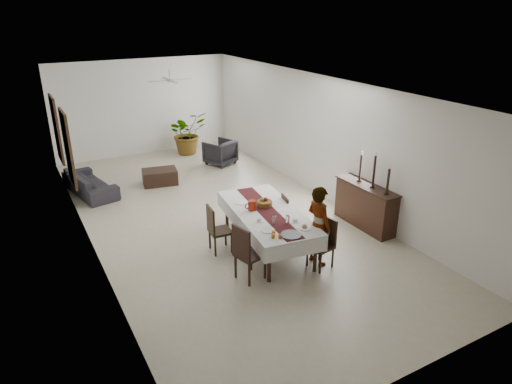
% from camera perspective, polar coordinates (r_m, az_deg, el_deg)
% --- Properties ---
extents(floor, '(6.00, 12.00, 0.00)m').
position_cam_1_polar(floor, '(11.27, -4.63, -3.10)').
color(floor, beige).
rests_on(floor, ground).
extents(ceiling, '(6.00, 12.00, 0.02)m').
position_cam_1_polar(ceiling, '(10.30, -5.20, 13.17)').
color(ceiling, silver).
rests_on(ceiling, wall_back).
extents(wall_back, '(6.00, 0.02, 3.20)m').
position_cam_1_polar(wall_back, '(16.17, -13.92, 10.24)').
color(wall_back, silver).
rests_on(wall_back, floor).
extents(wall_front, '(6.00, 0.02, 3.20)m').
position_cam_1_polar(wall_front, '(6.20, 19.25, -10.54)').
color(wall_front, silver).
rests_on(wall_front, floor).
extents(wall_left, '(0.02, 12.00, 3.20)m').
position_cam_1_polar(wall_left, '(9.91, -20.88, 1.80)').
color(wall_left, silver).
rests_on(wall_left, floor).
extents(wall_right, '(0.02, 12.00, 3.20)m').
position_cam_1_polar(wall_right, '(12.16, 8.16, 6.74)').
color(wall_right, silver).
rests_on(wall_right, floor).
extents(dining_table_top, '(1.43, 2.76, 0.05)m').
position_cam_1_polar(dining_table_top, '(9.55, 1.39, -2.63)').
color(dining_table_top, black).
rests_on(dining_table_top, table_leg_fl).
extents(table_leg_fl, '(0.09, 0.09, 0.77)m').
position_cam_1_polar(table_leg_fl, '(8.56, 1.66, -8.96)').
color(table_leg_fl, black).
rests_on(table_leg_fl, floor).
extents(table_leg_fr, '(0.09, 0.09, 0.77)m').
position_cam_1_polar(table_leg_fr, '(8.94, 7.42, -7.69)').
color(table_leg_fr, black).
rests_on(table_leg_fr, floor).
extents(table_leg_bl, '(0.09, 0.09, 0.77)m').
position_cam_1_polar(table_leg_bl, '(10.64, -3.67, -2.38)').
color(table_leg_bl, black).
rests_on(table_leg_bl, floor).
extents(table_leg_br, '(0.09, 0.09, 0.77)m').
position_cam_1_polar(table_leg_br, '(10.94, 1.15, -1.60)').
color(table_leg_br, black).
rests_on(table_leg_br, floor).
extents(tablecloth_top, '(1.65, 2.98, 0.01)m').
position_cam_1_polar(tablecloth_top, '(9.54, 1.40, -2.45)').
color(tablecloth_top, silver).
rests_on(tablecloth_top, dining_table_top).
extents(tablecloth_drape_left, '(0.38, 2.81, 0.33)m').
position_cam_1_polar(tablecloth_drape_left, '(9.40, -2.23, -3.94)').
color(tablecloth_drape_left, silver).
rests_on(tablecloth_drape_left, dining_table_top).
extents(tablecloth_drape_right, '(0.38, 2.81, 0.33)m').
position_cam_1_polar(tablecloth_drape_right, '(9.85, 4.84, -2.70)').
color(tablecloth_drape_right, white).
rests_on(tablecloth_drape_right, dining_table_top).
extents(tablecloth_drape_near, '(1.29, 0.18, 0.33)m').
position_cam_1_polar(tablecloth_drape_near, '(8.47, 5.14, -7.17)').
color(tablecloth_drape_near, silver).
rests_on(tablecloth_drape_near, dining_table_top).
extents(tablecloth_drape_far, '(1.29, 0.18, 0.33)m').
position_cam_1_polar(tablecloth_drape_far, '(10.80, -1.53, -0.28)').
color(tablecloth_drape_far, white).
rests_on(tablecloth_drape_far, dining_table_top).
extents(table_runner, '(0.74, 2.78, 0.00)m').
position_cam_1_polar(table_runner, '(9.53, 1.40, -2.41)').
color(table_runner, '#501719').
rests_on(table_runner, tablecloth_top).
extents(red_pitcher, '(0.18, 0.18, 0.22)m').
position_cam_1_polar(red_pitcher, '(9.53, -0.51, -1.69)').
color(red_pitcher, maroon).
rests_on(red_pitcher, tablecloth_top).
extents(pitcher_handle, '(0.13, 0.04, 0.13)m').
position_cam_1_polar(pitcher_handle, '(9.50, -1.03, -1.77)').
color(pitcher_handle, maroon).
rests_on(pitcher_handle, red_pitcher).
extents(wine_glass_near, '(0.08, 0.08, 0.19)m').
position_cam_1_polar(wine_glass_near, '(8.96, 3.97, -3.53)').
color(wine_glass_near, white).
rests_on(wine_glass_near, tablecloth_top).
extents(wine_glass_mid, '(0.08, 0.08, 0.19)m').
position_cam_1_polar(wine_glass_mid, '(8.96, 2.26, -3.50)').
color(wine_glass_mid, white).
rests_on(wine_glass_mid, tablecloth_top).
extents(teacup_right, '(0.10, 0.10, 0.07)m').
position_cam_1_polar(teacup_right, '(9.11, 4.94, -3.52)').
color(teacup_right, white).
rests_on(teacup_right, saucer_right).
extents(saucer_right, '(0.16, 0.16, 0.01)m').
position_cam_1_polar(saucer_right, '(9.12, 4.93, -3.67)').
color(saucer_right, silver).
rests_on(saucer_right, tablecloth_top).
extents(teacup_left, '(0.10, 0.10, 0.07)m').
position_cam_1_polar(teacup_left, '(9.09, 0.43, -3.50)').
color(teacup_left, silver).
rests_on(teacup_left, saucer_left).
extents(saucer_left, '(0.16, 0.16, 0.01)m').
position_cam_1_polar(saucer_left, '(9.10, 0.43, -3.65)').
color(saucer_left, white).
rests_on(saucer_left, tablecloth_top).
extents(plate_near_right, '(0.26, 0.26, 0.02)m').
position_cam_1_polar(plate_near_right, '(8.87, 6.06, -4.49)').
color(plate_near_right, white).
rests_on(plate_near_right, tablecloth_top).
extents(bread_near_right, '(0.10, 0.10, 0.10)m').
position_cam_1_polar(bread_near_right, '(8.86, 6.07, -4.32)').
color(bread_near_right, '#B17C56').
rests_on(bread_near_right, plate_near_right).
extents(plate_near_left, '(0.26, 0.26, 0.02)m').
position_cam_1_polar(plate_near_left, '(8.73, 1.51, -4.82)').
color(plate_near_left, silver).
rests_on(plate_near_left, tablecloth_top).
extents(plate_far_left, '(0.26, 0.26, 0.02)m').
position_cam_1_polar(plate_far_left, '(9.93, -1.83, -1.32)').
color(plate_far_left, white).
rests_on(plate_far_left, tablecloth_top).
extents(serving_tray, '(0.40, 0.40, 0.02)m').
position_cam_1_polar(serving_tray, '(8.59, 4.41, -5.36)').
color(serving_tray, '#3E3D42').
rests_on(serving_tray, tablecloth_top).
extents(jam_jar_a, '(0.07, 0.07, 0.08)m').
position_cam_1_polar(jam_jar_a, '(8.46, 3.03, -5.56)').
color(jam_jar_a, '#8E4714').
rests_on(jam_jar_a, tablecloth_top).
extents(jam_jar_b, '(0.07, 0.07, 0.08)m').
position_cam_1_polar(jam_jar_b, '(8.47, 2.17, -5.50)').
color(jam_jar_b, '#955B15').
rests_on(jam_jar_b, tablecloth_top).
extents(jam_jar_c, '(0.07, 0.07, 0.08)m').
position_cam_1_polar(jam_jar_c, '(8.58, 2.21, -5.12)').
color(jam_jar_c, '#976716').
rests_on(jam_jar_c, tablecloth_top).
extents(fruit_basket, '(0.33, 0.33, 0.11)m').
position_cam_1_polar(fruit_basket, '(9.76, 1.07, -1.44)').
color(fruit_basket, brown).
rests_on(fruit_basket, tablecloth_top).
extents(fruit_red, '(0.10, 0.10, 0.10)m').
position_cam_1_polar(fruit_red, '(9.76, 1.20, -0.92)').
color(fruit_red, '#A9101C').
rests_on(fruit_red, fruit_basket).
extents(fruit_green, '(0.09, 0.09, 0.09)m').
position_cam_1_polar(fruit_green, '(9.74, 0.76, -0.97)').
color(fruit_green, '#557E25').
rests_on(fruit_green, fruit_basket).
extents(chair_right_near_seat, '(0.50, 0.50, 0.05)m').
position_cam_1_polar(chair_right_near_seat, '(9.07, 8.07, -6.78)').
color(chair_right_near_seat, black).
rests_on(chair_right_near_seat, chair_right_near_leg_fl).
extents(chair_right_near_leg_fl, '(0.05, 0.05, 0.43)m').
position_cam_1_polar(chair_right_near_leg_fl, '(9.21, 9.55, -8.12)').
color(chair_right_near_leg_fl, black).
rests_on(chair_right_near_leg_fl, floor).
extents(chair_right_near_leg_fr, '(0.05, 0.05, 0.43)m').
position_cam_1_polar(chair_right_near_leg_fr, '(9.40, 7.94, -7.31)').
color(chair_right_near_leg_fr, black).
rests_on(chair_right_near_leg_fr, floor).
extents(chair_right_near_leg_bl, '(0.05, 0.05, 0.43)m').
position_cam_1_polar(chair_right_near_leg_bl, '(8.98, 8.04, -8.88)').
color(chair_right_near_leg_bl, black).
rests_on(chair_right_near_leg_bl, floor).
extents(chair_right_near_leg_br, '(0.05, 0.05, 0.43)m').
position_cam_1_polar(chair_right_near_leg_br, '(9.18, 6.42, -8.03)').
color(chair_right_near_leg_br, black).
rests_on(chair_right_near_leg_br, floor).
extents(chair_right_near_back, '(0.12, 0.43, 0.55)m').
position_cam_1_polar(chair_right_near_back, '(9.06, 9.02, -4.76)').
color(chair_right_near_back, black).
rests_on(chair_right_near_back, chair_right_near_seat).
extents(chair_right_far_seat, '(0.47, 0.47, 0.04)m').
position_cam_1_polar(chair_right_far_seat, '(10.19, 2.64, -3.37)').
color(chair_right_far_seat, black).
rests_on(chair_right_far_seat, chair_right_far_leg_fl).
extents(chair_right_far_leg_fl, '(0.05, 0.05, 0.39)m').
position_cam_1_polar(chair_right_far_leg_fl, '(10.21, 3.77, -4.72)').
color(chair_right_far_leg_fl, black).
rests_on(chair_right_far_leg_fl, floor).
extents(chair_right_far_leg_fr, '(0.05, 0.05, 0.39)m').
position_cam_1_polar(chair_right_far_leg_fr, '(10.47, 3.15, -3.95)').
color(chair_right_far_leg_fr, black).
rests_on(chair_right_far_leg_fr, floor).
extents(chair_right_far_leg_bl, '(0.05, 0.05, 0.39)m').
position_cam_1_polar(chair_right_far_leg_bl, '(10.11, 2.05, -4.97)').
color(chair_right_far_leg_bl, black).
rests_on(chair_right_far_leg_bl, floor).
extents(chair_right_far_leg_br, '(0.05, 0.05, 0.39)m').
position_cam_1_polar(chair_right_far_leg_br, '(10.38, 1.48, -4.19)').
color(chair_right_far_leg_br, black).
rests_on(chair_right_far_leg_br, floor).
extents(chair_right_far_back, '(0.12, 0.39, 0.50)m').
position_cam_1_polar(chair_right_far_back, '(10.14, 3.61, -1.87)').
color(chair_right_far_back, black).
rests_on(chair_right_far_back, chair_right_far_seat).
extents(chair_left_near_seat, '(0.58, 0.58, 0.05)m').
position_cam_1_polar(chair_left_near_seat, '(8.61, -0.73, -7.84)').
color(chair_left_near_seat, black).
rests_on(chair_left_near_seat, chair_left_near_leg_fl).
extents(chair_left_near_leg_fl, '(0.06, 0.06, 0.48)m').
position_cam_1_polar(chair_left_near_leg_fl, '(8.76, -2.57, -9.29)').
color(chair_left_near_leg_fl, black).
rests_on(chair_left_near_leg_fl, floor).
extents(chair_left_near_leg_fr, '(0.06, 0.06, 0.48)m').
position_cam_1_polar(chair_left_near_leg_fr, '(8.51, -0.84, -10.34)').
color(chair_left_near_leg_fr, black).
rests_on(chair_left_near_leg_fr, floor).
extents(chair_left_near_leg_bl, '(0.06, 0.06, 0.48)m').
position_cam_1_polar(chair_left_near_leg_bl, '(8.98, -0.61, -8.41)').
color(chair_left_near_leg_bl, black).
rests_on(chair_left_near_leg_bl, floor).
extents(chair_left_near_leg_br, '(0.06, 0.06, 0.48)m').
position_cam_1_polar(chair_left_near_leg_br, '(8.73, 1.13, -9.39)').
color(chair_left_near_leg_br, black).
rests_on(chair_left_near_leg_br, floor).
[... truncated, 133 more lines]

